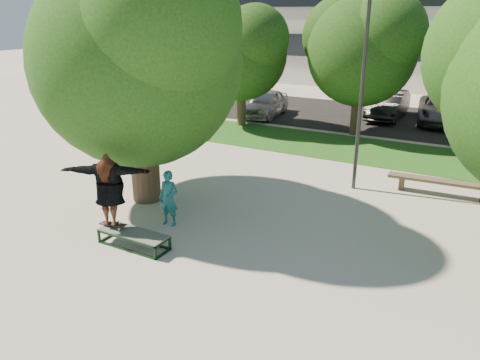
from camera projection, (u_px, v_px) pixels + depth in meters
The scene contains 14 objects.
ground at pixel (254, 244), 11.49m from camera, with size 120.00×120.00×0.00m, color gray.
grass_strip at pixel (386, 153), 18.82m from camera, with size 30.00×4.00×0.02m, color #154714.
asphalt_strip at pixel (395, 120), 24.61m from camera, with size 40.00×8.00×0.01m, color black.
tree_left at pixel (136, 49), 12.86m from camera, with size 6.96×5.95×7.12m.
bg_tree_left at pixel (241, 48), 22.32m from camera, with size 5.28×4.51×5.77m.
bg_tree_mid at pixel (361, 45), 20.53m from camera, with size 5.76×4.92×6.24m.
lamppost at pixel (362, 90), 14.06m from camera, with size 0.25×0.15×6.11m.
grind_box at pixel (134, 239), 11.32m from camera, with size 1.80×0.60×0.38m.
skater_rig at pixel (109, 190), 11.22m from camera, with size 2.29×1.45×1.89m.
bystander at pixel (169, 198), 12.30m from camera, with size 0.55×0.36×1.51m, color #1B6466.
bench at pixel (442, 183), 14.42m from camera, with size 3.24×0.62×0.49m.
car_silver_a at pixel (265, 103), 25.33m from camera, with size 1.66×4.12×1.40m, color #A6A7AB.
car_dark at pixel (388, 105), 24.81m from camera, with size 1.54×4.42×1.46m, color black.
car_grey at pixel (443, 109), 23.78m from camera, with size 2.30×5.00×1.39m, color #515155.
Camera 1 is at (4.72, -9.13, 5.39)m, focal length 35.00 mm.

